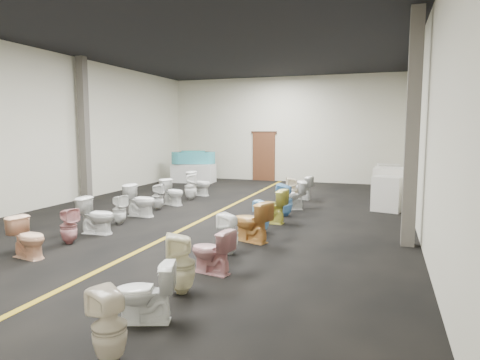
% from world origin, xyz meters
% --- Properties ---
extents(floor, '(16.00, 16.00, 0.00)m').
position_xyz_m(floor, '(0.00, 0.00, 0.00)').
color(floor, black).
rests_on(floor, ground).
extents(ceiling, '(16.00, 16.00, 0.00)m').
position_xyz_m(ceiling, '(0.00, 0.00, 4.50)').
color(ceiling, black).
rests_on(ceiling, ground).
extents(wall_back, '(10.00, 0.00, 10.00)m').
position_xyz_m(wall_back, '(0.00, 8.00, 2.25)').
color(wall_back, beige).
rests_on(wall_back, ground).
extents(wall_left, '(0.00, 16.00, 16.00)m').
position_xyz_m(wall_left, '(-5.00, 0.00, 2.25)').
color(wall_left, beige).
rests_on(wall_left, ground).
extents(wall_right, '(0.00, 16.00, 16.00)m').
position_xyz_m(wall_right, '(5.00, 0.00, 2.25)').
color(wall_right, beige).
rests_on(wall_right, ground).
extents(aisle_stripe, '(0.12, 15.60, 0.01)m').
position_xyz_m(aisle_stripe, '(0.00, 0.00, 0.00)').
color(aisle_stripe, '#9A7A16').
rests_on(aisle_stripe, floor).
extents(back_door, '(1.00, 0.10, 2.10)m').
position_xyz_m(back_door, '(-0.80, 7.94, 1.05)').
color(back_door, '#562D19').
rests_on(back_door, floor).
extents(door_frame, '(1.15, 0.08, 0.10)m').
position_xyz_m(door_frame, '(-0.80, 7.95, 2.12)').
color(door_frame, '#331C11').
rests_on(door_frame, back_door).
extents(column_left, '(0.25, 0.25, 4.50)m').
position_xyz_m(column_left, '(-4.75, 1.00, 2.25)').
color(column_left, '#59544C').
rests_on(column_left, floor).
extents(column_right, '(0.25, 0.25, 4.50)m').
position_xyz_m(column_right, '(4.75, -1.50, 2.25)').
color(column_right, '#59544C').
rests_on(column_right, floor).
extents(display_table, '(1.84, 1.03, 0.79)m').
position_xyz_m(display_table, '(-3.46, 6.31, 0.39)').
color(display_table, white).
rests_on(display_table, floor).
extents(bathtub, '(1.76, 1.15, 0.55)m').
position_xyz_m(bathtub, '(-3.46, 6.31, 1.07)').
color(bathtub, teal).
rests_on(bathtub, display_table).
extents(appliance_crate_a, '(0.92, 0.92, 0.96)m').
position_xyz_m(appliance_crate_a, '(4.40, 2.17, 0.48)').
color(appliance_crate_a, silver).
rests_on(appliance_crate_a, floor).
extents(appliance_crate_b, '(0.89, 0.89, 1.14)m').
position_xyz_m(appliance_crate_b, '(4.40, 2.91, 0.57)').
color(appliance_crate_b, silver).
rests_on(appliance_crate_b, floor).
extents(appliance_crate_c, '(0.85, 0.85, 0.79)m').
position_xyz_m(appliance_crate_c, '(4.40, 4.36, 0.39)').
color(appliance_crate_c, beige).
rests_on(appliance_crate_c, floor).
extents(appliance_crate_d, '(0.79, 0.79, 1.01)m').
position_xyz_m(appliance_crate_d, '(4.40, 5.89, 0.51)').
color(appliance_crate_d, beige).
rests_on(appliance_crate_d, floor).
extents(toilet_left_2, '(0.77, 0.52, 0.73)m').
position_xyz_m(toilet_left_2, '(-1.60, -4.52, 0.37)').
color(toilet_left_2, '#FEC39B').
rests_on(toilet_left_2, floor).
extents(toilet_left_3, '(0.40, 0.39, 0.72)m').
position_xyz_m(toilet_left_3, '(-1.57, -3.54, 0.36)').
color(toilet_left_3, '#CF8D8F').
rests_on(toilet_left_3, floor).
extents(toilet_left_4, '(0.81, 0.49, 0.80)m').
position_xyz_m(toilet_left_4, '(-1.58, -2.65, 0.40)').
color(toilet_left_4, white).
rests_on(toilet_left_4, floor).
extents(toilet_left_5, '(0.40, 0.40, 0.71)m').
position_xyz_m(toilet_left_5, '(-1.66, -1.72, 0.35)').
color(toilet_left_5, white).
rests_on(toilet_left_5, floor).
extents(toilet_left_6, '(0.82, 0.48, 0.83)m').
position_xyz_m(toilet_left_6, '(-1.69, -0.72, 0.42)').
color(toilet_left_6, white).
rests_on(toilet_left_6, floor).
extents(toilet_left_7, '(0.42, 0.41, 0.74)m').
position_xyz_m(toilet_left_7, '(-1.73, 0.22, 0.37)').
color(toilet_left_7, silver).
rests_on(toilet_left_7, floor).
extents(toilet_left_8, '(0.85, 0.64, 0.77)m').
position_xyz_m(toilet_left_8, '(-1.70, 1.06, 0.39)').
color(toilet_left_8, white).
rests_on(toilet_left_8, floor).
extents(toilet_left_9, '(0.51, 0.51, 0.86)m').
position_xyz_m(toilet_left_9, '(-1.60, 2.10, 0.43)').
color(toilet_left_9, white).
rests_on(toilet_left_9, floor).
extents(toilet_left_10, '(0.85, 0.54, 0.83)m').
position_xyz_m(toilet_left_10, '(-1.71, 3.01, 0.41)').
color(toilet_left_10, white).
rests_on(toilet_left_10, floor).
extents(toilet_right_0, '(0.45, 0.44, 0.75)m').
position_xyz_m(toilet_right_0, '(1.83, -6.97, 0.37)').
color(toilet_right_0, beige).
rests_on(toilet_right_0, floor).
extents(toilet_right_1, '(0.79, 0.61, 0.71)m').
position_xyz_m(toilet_right_1, '(1.68, -6.08, 0.36)').
color(toilet_right_1, white).
rests_on(toilet_right_1, floor).
extents(toilet_right_2, '(0.51, 0.51, 0.84)m').
position_xyz_m(toilet_right_2, '(1.69, -5.14, 0.42)').
color(toilet_right_2, '#F2EAC2').
rests_on(toilet_right_2, floor).
extents(toilet_right_3, '(0.77, 0.53, 0.71)m').
position_xyz_m(toilet_right_3, '(1.76, -4.24, 0.36)').
color(toilet_right_3, '#D08F93').
rests_on(toilet_right_3, floor).
extents(toilet_right_4, '(0.43, 0.42, 0.75)m').
position_xyz_m(toilet_right_4, '(1.66, -3.18, 0.38)').
color(toilet_right_4, white).
rests_on(toilet_right_4, floor).
extents(toilet_right_5, '(0.93, 0.72, 0.83)m').
position_xyz_m(toilet_right_5, '(1.78, -2.21, 0.42)').
color(toilet_right_5, '#CE8D40').
rests_on(toilet_right_5, floor).
extents(toilet_right_6, '(0.42, 0.41, 0.71)m').
position_xyz_m(toilet_right_6, '(1.78, -1.39, 0.36)').
color(toilet_right_6, '#88C7F5').
rests_on(toilet_right_6, floor).
extents(toilet_right_7, '(0.87, 0.57, 0.83)m').
position_xyz_m(toilet_right_7, '(1.69, -0.42, 0.42)').
color(toilet_right_7, '#D7CF50').
rests_on(toilet_right_7, floor).
extents(toilet_right_8, '(0.45, 0.44, 0.85)m').
position_xyz_m(toilet_right_8, '(1.86, 0.51, 0.43)').
color(toilet_right_8, '#6EA9DA').
rests_on(toilet_right_8, floor).
extents(toilet_right_9, '(0.91, 0.74, 0.81)m').
position_xyz_m(toilet_right_9, '(1.81, 1.46, 0.41)').
color(toilet_right_9, silver).
rests_on(toilet_right_9, floor).
extents(toilet_right_10, '(0.47, 0.46, 0.80)m').
position_xyz_m(toilet_right_10, '(1.64, 2.46, 0.40)').
color(toilet_right_10, '#F6E8C9').
rests_on(toilet_right_10, floor).
extents(toilet_right_11, '(0.82, 0.56, 0.76)m').
position_xyz_m(toilet_right_11, '(1.73, 3.31, 0.38)').
color(toilet_right_11, silver).
rests_on(toilet_right_11, floor).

